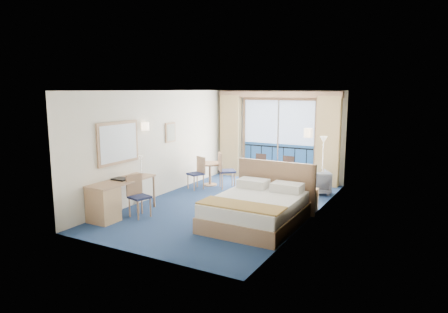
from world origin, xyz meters
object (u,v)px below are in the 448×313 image
nightstand (308,200)px  desk (108,200)px  bed (257,209)px  round_table (210,168)px  desk_chair (137,193)px  armchair (316,182)px  table_chair_a (224,168)px  floor_lamp (323,150)px  table_chair_b (198,171)px

nightstand → desk: 4.40m
bed → round_table: 3.53m
nightstand → desk: (-3.49, -2.68, 0.17)m
bed → round_table: bed is taller
bed → nightstand: 1.52m
desk → desk_chair: 0.64m
armchair → table_chair_a: size_ratio=0.68×
round_table → floor_lamp: bearing=14.2°
armchair → desk_chair: desk_chair is taller
bed → floor_lamp: floor_lamp is taller
nightstand → desk_chair: (-3.12, -2.16, 0.26)m
bed → table_chair_a: bed is taller
bed → table_chair_b: size_ratio=2.45×
desk → round_table: (0.29, 3.72, 0.06)m
bed → desk: bed is taller
desk → floor_lamp: bearing=53.5°
desk → table_chair_b: table_chair_b is taller
nightstand → table_chair_a: table_chair_a is taller
desk_chair → table_chair_a: size_ratio=0.91×
nightstand → bed: bearing=-114.9°
armchair → desk: bearing=22.2°
armchair → desk_chair: bearing=22.0°
desk → table_chair_a: (0.81, 3.61, 0.13)m
desk → table_chair_b: 3.22m
armchair → desk: 5.35m
armchair → desk_chair: (-2.86, -3.75, 0.20)m
nightstand → table_chair_b: 3.34m
round_table → table_chair_a: 0.54m
floor_lamp → round_table: floor_lamp is taller
nightstand → desk: size_ratio=0.31×
round_table → table_chair_a: bearing=-11.7°
floor_lamp → nightstand: bearing=-84.8°
floor_lamp → desk: floor_lamp is taller
floor_lamp → bed: bearing=-98.4°
armchair → round_table: (-2.94, -0.54, 0.18)m
nightstand → armchair: (-0.26, 1.59, 0.05)m
nightstand → round_table: bearing=161.9°
armchair → table_chair_b: bearing=-11.6°
floor_lamp → table_chair_b: (-3.12, -1.28, -0.64)m
nightstand → floor_lamp: bearing=95.2°
desk → desk_chair: size_ratio=1.81×
floor_lamp → table_chair_b: size_ratio=1.70×
table_chair_a → table_chair_b: table_chair_a is taller
armchair → desk_chair: size_ratio=0.75×
armchair → table_chair_b: table_chair_b is taller
nightstand → floor_lamp: floor_lamp is taller
nightstand → armchair: size_ratio=0.75×
armchair → table_chair_b: (-3.02, -1.05, 0.19)m
nightstand → desk: bearing=-142.5°
floor_lamp → table_chair_b: floor_lamp is taller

